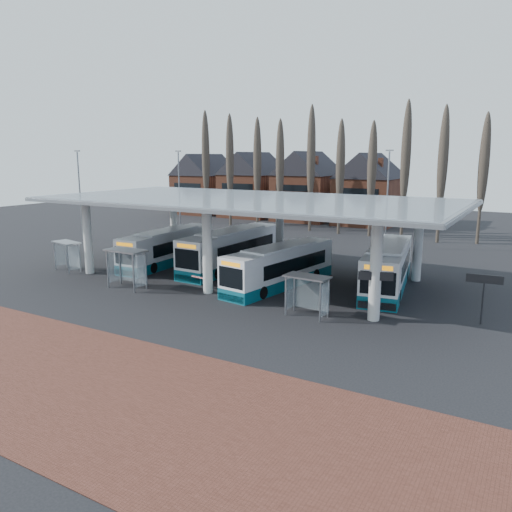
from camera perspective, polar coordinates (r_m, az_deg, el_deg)
The scene contains 18 objects.
ground at distance 33.84m, azimuth -7.96°, elevation -5.15°, with size 140.00×140.00×0.00m, color black.
brick_strip at distance 26.03m, azimuth -24.72°, elevation -11.24°, with size 70.00×10.00×0.03m, color brown.
station_canopy at distance 39.24m, azimuth -0.96°, elevation 5.71°, with size 32.00×16.00×6.34m.
poplar_row at distance 61.83m, azimuth 11.26°, elevation 10.44°, with size 45.10×1.10×14.50m.
townhouse_row at distance 78.26m, azimuth 2.78°, elevation 8.72°, with size 36.80×10.30×12.25m.
lamp_post_a at distance 61.03m, azimuth -8.76°, elevation 7.28°, with size 0.80×0.16×10.17m.
lamp_post_b at distance 53.53m, azimuth 14.76°, elevation 6.48°, with size 0.80×0.16×10.17m.
lamp_post_d at distance 60.85m, azimuth -19.48°, elevation 6.76°, with size 0.80×0.16×10.17m.
bus_0 at distance 45.41m, azimuth -9.97°, elevation 0.94°, with size 2.95×11.30×3.11m.
bus_1 at distance 42.99m, azimuth -2.75°, elevation 0.69°, with size 2.84×12.23×3.39m.
bus_2 at distance 37.10m, azimuth 2.83°, elevation -1.26°, with size 3.98×11.31×3.08m.
bus_3 at distance 37.69m, azimuth 14.81°, elevation -1.29°, with size 4.45×12.01×3.27m.
shelter_0 at distance 44.92m, azimuth -20.67°, elevation 0.70°, with size 2.90×1.88×2.48m.
shelter_1 at distance 37.62m, azimuth -14.44°, elevation -0.43°, with size 3.16×1.67×2.89m.
shelter_2 at distance 30.26m, azimuth 5.97°, elevation -3.48°, with size 2.80×1.53×2.52m.
info_sign_0 at distance 29.76m, azimuth 13.50°, elevation -2.68°, with size 1.91×0.79×2.98m.
info_sign_1 at distance 31.27m, azimuth 24.63°, elevation -2.81°, with size 1.97×0.30×2.93m.
barrier at distance 36.59m, azimuth -6.17°, elevation -2.61°, with size 1.94×0.68×0.98m.
Camera 1 is at (20.13, -25.46, 9.57)m, focal length 35.00 mm.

